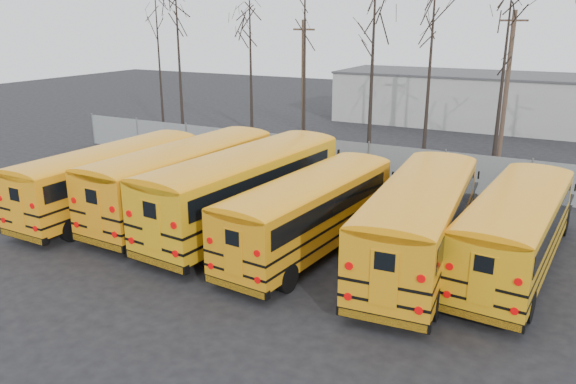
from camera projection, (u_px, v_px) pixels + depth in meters
The scene contains 18 objects.
ground at pixel (252, 261), 19.95m from camera, with size 120.00×120.00×0.00m, color black.
fence at pixel (368, 162), 29.81m from camera, with size 40.00×0.04×2.00m, color gray.
distant_building at pixel (476, 100), 45.57m from camera, with size 22.00×8.00×4.00m, color #A6A5A1.
bus_a at pixel (114, 173), 24.66m from camera, with size 2.82×10.88×3.02m.
bus_b at pixel (188, 173), 24.17m from camera, with size 3.27×11.70×3.24m.
bus_c at pixel (249, 183), 22.55m from camera, with size 3.89×12.16×3.35m.
bus_d at pixel (313, 206), 20.45m from camera, with size 3.43×10.66×2.93m.
bus_e at pixel (421, 215), 19.13m from camera, with size 3.36×11.41×3.15m.
bus_f at pixel (517, 224), 18.72m from camera, with size 3.16×10.57×2.92m.
utility_pole_left at pixel (303, 90), 33.36m from camera, with size 1.46×0.34×8.24m.
utility_pole_right at pixel (507, 85), 33.14m from camera, with size 1.56×0.27×8.77m.
tree_0 at pixel (159, 62), 41.74m from camera, with size 0.26×0.26×10.41m, color black.
tree_1 at pixel (179, 61), 36.71m from camera, with size 0.26×0.26×11.21m, color black.
tree_2 at pixel (251, 76), 36.69m from camera, with size 0.26×0.26×9.42m, color black.
tree_3 at pixel (304, 64), 32.41m from camera, with size 0.26×0.26×11.54m, color black.
tree_4 at pixel (372, 70), 32.82m from camera, with size 0.26×0.26×10.84m, color black.
tree_5 at pixel (429, 79), 29.04m from camera, with size 0.26×0.26×10.56m, color black.
tree_6 at pixel (502, 85), 31.23m from camera, with size 0.26×0.26×9.52m, color black.
Camera 1 is at (9.65, -15.64, 8.24)m, focal length 35.00 mm.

